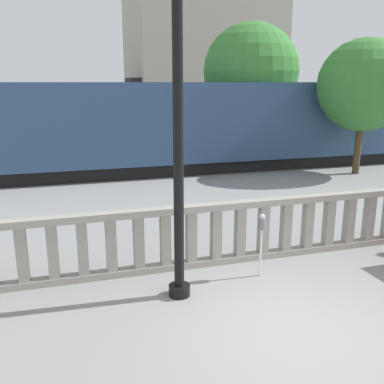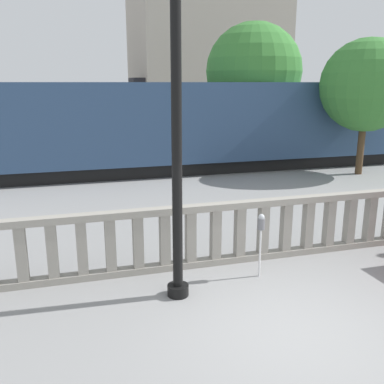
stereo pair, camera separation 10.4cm
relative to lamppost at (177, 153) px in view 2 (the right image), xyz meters
The scene contains 9 objects.
ground_plane 3.36m from the lamppost, 49.58° to the right, with size 160.00×160.00×0.00m, color gray.
balustrade 2.63m from the lamppost, 39.14° to the left, with size 13.60×0.24×1.34m.
lamppost is the anchor object (origin of this frame).
parking_meter 2.39m from the lamppost, 10.31° to the left, with size 0.15×0.15×1.30m.
train_near 11.77m from the lamppost, 69.14° to the left, with size 22.69×3.10×4.37m.
train_far 24.83m from the lamppost, 99.58° to the left, with size 20.29×2.89×4.07m.
building_block 28.92m from the lamppost, 71.50° to the left, with size 10.89×9.33×13.43m.
tree_left 12.96m from the lamppost, 39.45° to the left, with size 3.72×3.72×5.50m.
tree_right 13.75m from the lamppost, 60.82° to the left, with size 4.38×4.38×6.44m.
Camera 2 is at (-3.10, -5.25, 3.76)m, focal length 40.00 mm.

